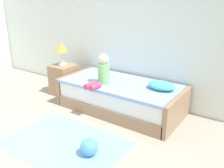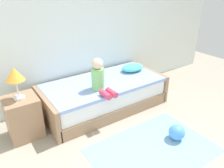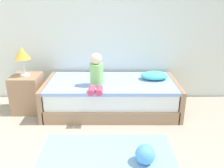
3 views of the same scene
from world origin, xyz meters
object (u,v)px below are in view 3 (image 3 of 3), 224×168
child_figure (97,74)px  toy_ball (146,154)px  bed (112,96)px  pillow (155,76)px  nightstand (29,93)px  table_lamp (23,55)px

child_figure → toy_ball: size_ratio=2.25×
child_figure → toy_ball: bearing=-60.9°
bed → pillow: pillow is taller
toy_ball → child_figure: bearing=119.1°
nightstand → child_figure: bearing=-10.8°
nightstand → child_figure: size_ratio=1.18×
table_lamp → toy_ball: size_ratio=1.99×
toy_ball → pillow: bearing=77.3°
nightstand → pillow: bearing=3.1°
toy_ball → bed: bearing=106.4°
child_figure → pillow: bearing=19.7°
nightstand → table_lamp: 0.64m
child_figure → toy_ball: child_figure is taller
table_lamp → toy_ball: bearing=-36.8°
bed → child_figure: child_figure is taller
bed → nightstand: nightstand is taller
bed → toy_ball: 1.37m
child_figure → table_lamp: bearing=169.2°
nightstand → table_lamp: (0.00, 0.00, 0.64)m
child_figure → pillow: (0.92, 0.33, -0.14)m
table_lamp → child_figure: (1.13, -0.22, -0.23)m
bed → toy_ball: size_ratio=9.31×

